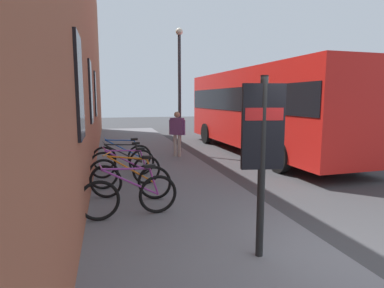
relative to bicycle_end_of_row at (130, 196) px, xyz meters
The scene contains 12 objects.
ground 5.23m from the bicycle_end_of_row, 45.91° to the right, with size 60.00×60.00×0.00m, color #38383A.
sidewalk_pavement 5.73m from the bicycle_end_of_row, ahead, with size 24.00×3.50×0.12m, color slate.
station_facade 7.65m from the bicycle_end_of_row, ahead, with size 22.00×0.65×8.40m.
bicycle_end_of_row is the anchor object (origin of this frame).
bicycle_under_window 1.07m from the bicycle_end_of_row, ahead, with size 0.70×1.69×0.97m.
bicycle_nearest_sign 2.06m from the bicycle_end_of_row, ahead, with size 0.53×1.75×0.97m.
bicycle_by_door 3.09m from the bicycle_end_of_row, ahead, with size 0.48×1.76×0.97m.
bicycle_mid_rack 4.03m from the bicycle_end_of_row, ahead, with size 0.48×1.77×0.97m.
transit_info_sign 2.76m from the bicycle_end_of_row, 140.21° to the right, with size 0.17×0.56×2.40m.
city_bus 8.62m from the bicycle_end_of_row, 42.41° to the right, with size 10.58×2.91×3.35m.
pedestrian_near_bus 6.11m from the bicycle_end_of_row, 20.16° to the right, with size 0.46×0.53×1.65m.
street_lamp 7.65m from the bicycle_end_of_row, 19.70° to the right, with size 0.28×0.28×4.80m.
Camera 1 is at (-3.24, 3.07, 2.23)m, focal length 29.86 mm.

